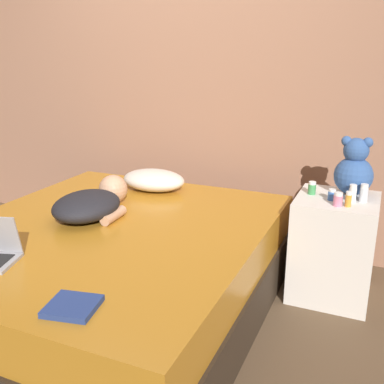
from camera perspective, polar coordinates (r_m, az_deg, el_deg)
The scene contains 14 objects.
ground_plane at distance 2.79m, azimuth -9.89°, elevation -14.51°, with size 12.00×12.00×0.00m, color brown.
wall_back at distance 3.49m, azimuth 0.62°, elevation 14.72°, with size 8.00×0.06×2.60m.
bed at distance 2.66m, azimuth -10.18°, elevation -9.68°, with size 1.70×1.95×0.53m.
nightstand at distance 2.90m, azimuth 17.46°, elevation -6.70°, with size 0.47×0.48×0.64m.
pillow at distance 3.15m, azimuth -4.88°, elevation 1.53°, with size 0.45×0.32×0.14m.
person_lying at distance 2.72m, azimuth -12.49°, elevation -1.31°, with size 0.39×0.63×0.18m.
teddy_bear at distance 2.86m, azimuth 19.89°, elevation 2.69°, with size 0.23×0.23×0.35m.
bottle_blue at distance 2.73m, azimuth 17.34°, elevation -0.34°, with size 0.04×0.04×0.07m.
bottle_amber at distance 2.64m, azimuth 19.24°, elevation -0.87°, with size 0.03×0.03×0.09m.
bottle_white at distance 2.73m, azimuth 19.72°, elevation -0.18°, with size 0.04×0.04×0.10m.
bottle_clear at distance 2.75m, azimuth 20.99°, elevation -0.16°, with size 0.05×0.05×0.11m.
bottle_pink at distance 2.64m, azimuth 18.05°, elevation -0.90°, with size 0.05×0.05×0.08m.
bottle_green at distance 2.81m, azimuth 15.00°, elevation 0.49°, with size 0.05×0.05×0.08m.
book at distance 1.81m, azimuth -14.92°, elevation -13.84°, with size 0.22×0.21×0.02m.
Camera 1 is at (1.35, -1.95, 1.46)m, focal length 42.00 mm.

